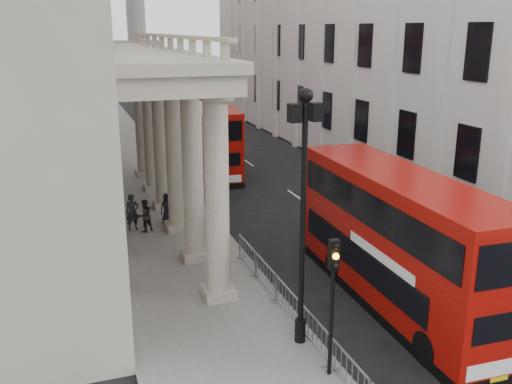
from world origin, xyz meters
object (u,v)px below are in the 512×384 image
Objects in this scene: pedestrian_c at (167,208)px; pedestrian_b at (145,216)px; traffic_light at (333,283)px; pedestrian_a at (132,212)px; lamp_post_mid at (191,124)px; bus_near at (399,238)px; lamp_post_north at (148,94)px; lamp_post_south at (303,203)px; bus_far at (210,136)px.

pedestrian_b is at bearing -152.84° from pedestrian_c.
traffic_light is 2.28× the size of pedestrian_a.
bus_near is (4.62, -14.34, -2.28)m from lamp_post_mid.
lamp_post_north is 19.19m from pedestrian_c.
lamp_post_south is at bearing 81.98° from pedestrian_b.
bus_far is (3.29, 8.54, -2.36)m from lamp_post_mid.
pedestrian_a is 1.11× the size of pedestrian_b.
traffic_light is 2.54× the size of pedestrian_b.
lamp_post_south is 13.36m from pedestrian_b.
lamp_post_north is 4.91× the size of pedestrian_b.
pedestrian_a is 1.96m from pedestrian_c.
bus_near is (4.62, -30.34, -2.28)m from lamp_post_north.
pedestrian_c is at bearing 10.44° from pedestrian_a.
bus_far is at bearing 82.37° from lamp_post_south.
lamp_post_north is 1.93× the size of traffic_light.
pedestrian_a is at bearing 106.85° from lamp_post_south.
pedestrian_c is (-1.99, -18.67, -3.97)m from lamp_post_north.
pedestrian_c is (-1.99, 13.33, -3.97)m from lamp_post_south.
lamp_post_south reaches higher than pedestrian_c.
lamp_post_mid reaches higher than bus_near.
lamp_post_mid is 5.07× the size of pedestrian_c.
lamp_post_south reaches higher than bus_far.
lamp_post_south is at bearing -158.91° from bus_near.
pedestrian_b is (-6.61, -12.22, -1.58)m from bus_far.
lamp_post_south is 4.91× the size of pedestrian_b.
lamp_post_south is 0.72× the size of bus_far.
bus_far is at bearing 52.88° from pedestrian_a.
traffic_light is at bearing 80.32° from pedestrian_b.
lamp_post_mid and lamp_post_north have the same top height.
traffic_light is (0.10, -34.02, -1.80)m from lamp_post_north.
lamp_post_north is at bearing 72.81° from pedestrian_a.
lamp_post_south is 14.05m from pedestrian_c.
lamp_post_south reaches higher than pedestrian_a.
pedestrian_c is at bearing 120.89° from bus_near.
lamp_post_mid is at bearing 90.32° from traffic_light.
bus_near is at bearing -58.43° from pedestrian_a.
pedestrian_a is at bearing -62.89° from pedestrian_b.
traffic_light is 15.45m from pedestrian_a.
lamp_post_mid reaches higher than bus_far.
lamp_post_north is at bearing 100.02° from bus_near.
lamp_post_south is at bearing -92.10° from bus_far.
bus_near is 6.20× the size of pedestrian_a.
pedestrian_b is at bearing -99.59° from lamp_post_north.
pedestrian_a reaches higher than pedestrian_c.
traffic_light is (0.10, -2.02, -1.80)m from lamp_post_south.
bus_near is at bearing 103.59° from pedestrian_b.
traffic_light is at bearing -87.16° from lamp_post_south.
lamp_post_mid is 6.34m from pedestrian_a.
lamp_post_north reaches higher than pedestrian_b.
lamp_post_mid is (0.00, 16.00, 0.00)m from lamp_post_south.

